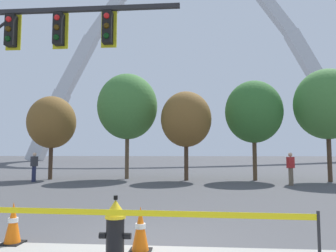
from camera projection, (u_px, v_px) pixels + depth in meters
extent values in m
plane|color=#474749|center=(152.00, 245.00, 5.50)|extent=(240.00, 240.00, 0.00)
cylinder|color=black|center=(115.00, 240.00, 4.48)|extent=(0.26, 0.26, 0.62)
cylinder|color=gold|center=(115.00, 217.00, 4.51)|extent=(0.30, 0.30, 0.04)
cone|color=gold|center=(116.00, 207.00, 4.52)|extent=(0.30, 0.30, 0.22)
cylinder|color=black|center=(116.00, 198.00, 4.53)|extent=(0.06, 0.06, 0.06)
cylinder|color=black|center=(103.00, 236.00, 4.50)|extent=(0.10, 0.09, 0.09)
cylinder|color=black|center=(128.00, 236.00, 4.47)|extent=(0.10, 0.09, 0.09)
cylinder|color=black|center=(118.00, 239.00, 4.68)|extent=(0.13, 0.14, 0.13)
cylinder|color=black|center=(120.00, 237.00, 4.76)|extent=(0.15, 0.03, 0.15)
cylinder|color=#232326|center=(319.00, 246.00, 3.96)|extent=(0.04, 0.04, 0.87)
cube|color=yellow|center=(92.00, 212.00, 4.33)|extent=(5.96, 0.22, 0.08)
cube|color=black|center=(140.00, 251.00, 5.08)|extent=(0.36, 0.36, 0.03)
cone|color=orange|center=(140.00, 228.00, 5.11)|extent=(0.28, 0.28, 0.70)
cylinder|color=white|center=(140.00, 226.00, 5.12)|extent=(0.17, 0.17, 0.08)
cube|color=black|center=(12.00, 243.00, 5.53)|extent=(0.36, 0.36, 0.03)
cone|color=orange|center=(13.00, 222.00, 5.56)|extent=(0.28, 0.28, 0.70)
cylinder|color=white|center=(13.00, 220.00, 5.56)|extent=(0.17, 0.17, 0.08)
cube|color=#232326|center=(46.00, 11.00, 8.87)|extent=(7.60, 0.12, 0.12)
cube|color=black|center=(11.00, 31.00, 8.91)|extent=(0.26, 0.24, 0.90)
cube|color=gold|center=(14.00, 33.00, 9.05)|extent=(0.44, 0.03, 1.04)
sphere|color=red|center=(9.00, 19.00, 8.80)|extent=(0.16, 0.16, 0.16)
sphere|color=#392706|center=(8.00, 29.00, 8.78)|extent=(0.16, 0.16, 0.16)
sphere|color=black|center=(8.00, 39.00, 8.76)|extent=(0.16, 0.16, 0.16)
cube|color=black|center=(59.00, 29.00, 8.80)|extent=(0.26, 0.24, 0.90)
cube|color=gold|center=(61.00, 31.00, 8.93)|extent=(0.44, 0.03, 1.04)
sphere|color=red|center=(57.00, 18.00, 8.69)|extent=(0.16, 0.16, 0.16)
sphere|color=#392706|center=(57.00, 27.00, 8.67)|extent=(0.16, 0.16, 0.16)
sphere|color=black|center=(56.00, 37.00, 8.64)|extent=(0.16, 0.16, 0.16)
cube|color=black|center=(108.00, 28.00, 8.68)|extent=(0.26, 0.24, 0.90)
cube|color=gold|center=(109.00, 30.00, 8.82)|extent=(0.44, 0.03, 1.04)
sphere|color=red|center=(107.00, 16.00, 8.58)|extent=(0.16, 0.16, 0.16)
sphere|color=#392706|center=(106.00, 26.00, 8.55)|extent=(0.16, 0.16, 0.16)
sphere|color=black|center=(106.00, 36.00, 8.53)|extent=(0.16, 0.16, 0.16)
cube|color=silver|center=(48.00, 127.00, 57.63)|extent=(7.43, 2.41, 13.55)
cube|color=silver|center=(77.00, 66.00, 58.15)|extent=(7.13, 2.16, 11.11)
cube|color=silver|center=(105.00, 19.00, 58.47)|extent=(6.79, 1.90, 8.68)
cube|color=silver|center=(275.00, 13.00, 55.98)|extent=(6.79, 1.90, 8.68)
cube|color=silver|center=(307.00, 61.00, 54.84)|extent=(7.13, 2.16, 11.11)
cylinder|color=#473323|center=(51.00, 161.00, 18.66)|extent=(0.24, 0.24, 2.13)
ellipsoid|color=brown|center=(52.00, 122.00, 18.86)|extent=(2.84, 2.84, 3.12)
cylinder|color=brown|center=(127.00, 156.00, 19.17)|extent=(0.24, 0.24, 2.77)
ellipsoid|color=#427A38|center=(128.00, 107.00, 19.43)|extent=(3.69, 3.69, 4.06)
cylinder|color=#473323|center=(186.00, 161.00, 18.01)|extent=(0.24, 0.24, 2.20)
ellipsoid|color=brown|center=(186.00, 119.00, 18.21)|extent=(2.93, 2.93, 3.23)
cylinder|color=brown|center=(255.00, 159.00, 18.09)|extent=(0.24, 0.24, 2.48)
ellipsoid|color=#336B2D|center=(254.00, 112.00, 18.32)|extent=(3.30, 3.30, 3.63)
cylinder|color=#473323|center=(329.00, 157.00, 17.24)|extent=(0.24, 0.24, 2.68)
ellipsoid|color=#427A38|center=(327.00, 104.00, 17.49)|extent=(3.57, 3.57, 3.93)
cylinder|color=#232847|center=(34.00, 174.00, 17.15)|extent=(0.22, 0.22, 0.84)
cube|color=#333338|center=(34.00, 161.00, 17.21)|extent=(0.33, 0.39, 0.54)
sphere|color=beige|center=(35.00, 154.00, 17.24)|extent=(0.20, 0.20, 0.20)
cylinder|color=brown|center=(291.00, 177.00, 15.23)|extent=(0.22, 0.22, 0.84)
cube|color=#B22323|center=(291.00, 162.00, 15.29)|extent=(0.39, 0.33, 0.54)
sphere|color=tan|center=(290.00, 155.00, 15.32)|extent=(0.20, 0.20, 0.20)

